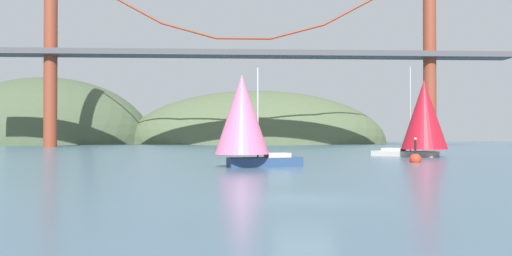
{
  "coord_description": "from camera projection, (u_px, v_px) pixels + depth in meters",
  "views": [
    {
      "loc": [
        -3.13,
        -22.6,
        2.72
      ],
      "look_at": [
        0.0,
        40.2,
        3.42
      ],
      "focal_mm": 38.25,
      "sensor_mm": 36.0,
      "label": 1
    }
  ],
  "objects": [
    {
      "name": "ground_plane",
      "position": [
        304.0,
        199.0,
        22.7
      ],
      "size": [
        360.0,
        360.0,
        0.0
      ],
      "primitive_type": "plane",
      "color": "#426075"
    },
    {
      "name": "headland_left",
      "position": [
        46.0,
        144.0,
        154.79
      ],
      "size": [
        59.49,
        44.0,
        37.69
      ],
      "primitive_type": "ellipsoid",
      "color": "#425138",
      "rests_on": "ground_plane"
    },
    {
      "name": "headland_center",
      "position": [
        257.0,
        143.0,
        157.77
      ],
      "size": [
        75.18,
        44.0,
        30.55
      ],
      "primitive_type": "ellipsoid",
      "color": "#4C5B3D",
      "rests_on": "ground_plane"
    },
    {
      "name": "suspension_bridge",
      "position": [
        243.0,
        51.0,
        117.81
      ],
      "size": [
        118.06,
        6.0,
        42.5
      ],
      "color": "brown",
      "rests_on": "ground_plane"
    },
    {
      "name": "sailboat_pink_spinnaker",
      "position": [
        244.0,
        117.0,
        44.93
      ],
      "size": [
        7.84,
        5.39,
        8.25
      ],
      "color": "navy",
      "rests_on": "ground_plane"
    },
    {
      "name": "sailboat_crimson_sail",
      "position": [
        423.0,
        116.0,
        64.85
      ],
      "size": [
        9.28,
        9.06,
        10.91
      ],
      "color": "#B7B2A8",
      "rests_on": "ground_plane"
    },
    {
      "name": "channel_buoy",
      "position": [
        415.0,
        158.0,
        52.33
      ],
      "size": [
        1.1,
        1.1,
        2.64
      ],
      "color": "red",
      "rests_on": "ground_plane"
    }
  ]
}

